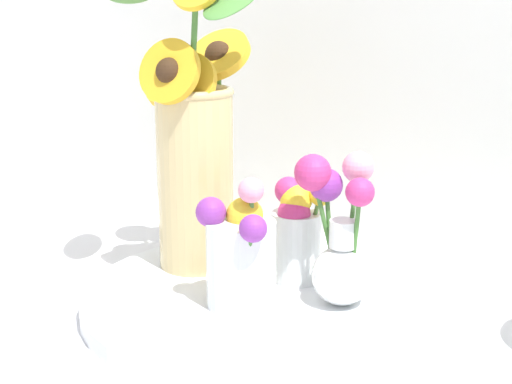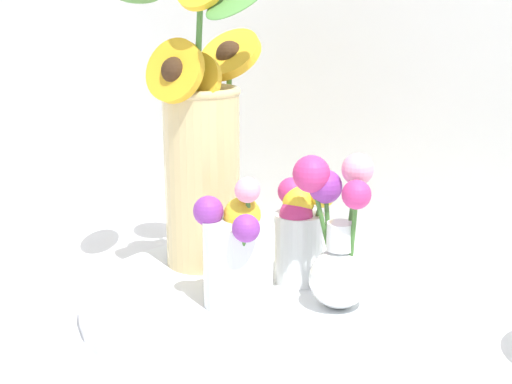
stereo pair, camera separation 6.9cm
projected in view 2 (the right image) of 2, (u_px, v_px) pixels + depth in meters
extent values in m
plane|color=silver|center=(254.00, 332.00, 0.77)|extent=(6.00, 6.00, 0.00)
cylinder|color=silver|center=(256.00, 298.00, 0.83)|extent=(0.40, 0.40, 0.02)
cylinder|color=#D1B77A|center=(202.00, 181.00, 0.89)|extent=(0.09, 0.09, 0.22)
torus|color=#D1B77A|center=(201.00, 91.00, 0.86)|extent=(0.10, 0.10, 0.01)
cylinder|color=#427533|center=(228.00, 137.00, 0.92)|extent=(0.03, 0.06, 0.20)
cylinder|color=gold|center=(230.00, 55.00, 0.92)|extent=(0.09, 0.07, 0.07)
sphere|color=#382314|center=(230.00, 55.00, 0.92)|extent=(0.04, 0.04, 0.04)
cylinder|color=#427533|center=(196.00, 110.00, 0.84)|extent=(0.03, 0.01, 0.28)
cylinder|color=#427533|center=(206.00, 159.00, 0.88)|extent=(0.01, 0.05, 0.19)
cylinder|color=gold|center=(194.00, 81.00, 0.84)|extent=(0.07, 0.04, 0.07)
sphere|color=#382314|center=(194.00, 81.00, 0.84)|extent=(0.03, 0.03, 0.03)
cylinder|color=#427533|center=(197.00, 156.00, 0.87)|extent=(0.03, 0.05, 0.21)
cylinder|color=gold|center=(175.00, 71.00, 0.82)|extent=(0.08, 0.04, 0.08)
sphere|color=#382314|center=(175.00, 71.00, 0.82)|extent=(0.03, 0.03, 0.03)
cylinder|color=#427533|center=(189.00, 162.00, 0.94)|extent=(0.06, 0.07, 0.18)
cylinder|color=gold|center=(185.00, 84.00, 0.96)|extent=(0.09, 0.07, 0.07)
sphere|color=#382314|center=(185.00, 84.00, 0.96)|extent=(0.03, 0.03, 0.03)
cylinder|color=white|center=(238.00, 263.00, 0.78)|extent=(0.08, 0.08, 0.10)
cylinder|color=#427533|center=(247.00, 249.00, 0.78)|extent=(0.02, 0.01, 0.07)
sphere|color=yellow|center=(242.00, 215.00, 0.78)|extent=(0.04, 0.04, 0.04)
cylinder|color=#427533|center=(250.00, 238.00, 0.78)|extent=(0.01, 0.02, 0.11)
sphere|color=pink|center=(247.00, 190.00, 0.76)|extent=(0.03, 0.03, 0.03)
cylinder|color=#427533|center=(243.00, 259.00, 0.75)|extent=(0.02, 0.02, 0.07)
sphere|color=purple|center=(244.00, 228.00, 0.73)|extent=(0.03, 0.03, 0.03)
cylinder|color=#427533|center=(220.00, 241.00, 0.78)|extent=(0.02, 0.02, 0.07)
sphere|color=purple|center=(208.00, 211.00, 0.77)|extent=(0.03, 0.03, 0.03)
sphere|color=white|center=(339.00, 278.00, 0.78)|extent=(0.07, 0.07, 0.07)
cylinder|color=white|center=(340.00, 236.00, 0.77)|extent=(0.03, 0.03, 0.03)
cylinder|color=#427533|center=(350.00, 225.00, 0.77)|extent=(0.01, 0.03, 0.12)
sphere|color=pink|center=(358.00, 169.00, 0.77)|extent=(0.03, 0.03, 0.03)
cylinder|color=#427533|center=(352.00, 245.00, 0.76)|extent=(0.01, 0.02, 0.12)
sphere|color=#C6337A|center=(356.00, 195.00, 0.74)|extent=(0.03, 0.03, 0.03)
cylinder|color=#427533|center=(328.00, 236.00, 0.78)|extent=(0.02, 0.02, 0.11)
sphere|color=purple|center=(325.00, 187.00, 0.78)|extent=(0.04, 0.04, 0.04)
cylinder|color=#427533|center=(323.00, 225.00, 0.78)|extent=(0.03, 0.01, 0.11)
sphere|color=#C6337A|center=(311.00, 174.00, 0.77)|extent=(0.04, 0.04, 0.04)
cylinder|color=white|center=(298.00, 247.00, 0.85)|extent=(0.06, 0.06, 0.08)
cylinder|color=#568E42|center=(291.00, 224.00, 0.84)|extent=(0.01, 0.01, 0.08)
sphere|color=#C6337A|center=(292.00, 191.00, 0.84)|extent=(0.03, 0.03, 0.03)
cylinder|color=#568E42|center=(295.00, 239.00, 0.84)|extent=(0.01, 0.01, 0.06)
sphere|color=#C6337A|center=(294.00, 214.00, 0.83)|extent=(0.04, 0.04, 0.04)
cylinder|color=#568E42|center=(314.00, 229.00, 0.84)|extent=(0.02, 0.01, 0.08)
sphere|color=yellow|center=(323.00, 196.00, 0.82)|extent=(0.03, 0.03, 0.03)
cylinder|color=#568E42|center=(300.00, 231.00, 0.84)|extent=(0.01, 0.01, 0.07)
sphere|color=yellow|center=(299.00, 201.00, 0.83)|extent=(0.04, 0.04, 0.04)
cylinder|color=#568E42|center=(295.00, 242.00, 0.86)|extent=(0.01, 0.02, 0.06)
sphere|color=purple|center=(298.00, 217.00, 0.85)|extent=(0.03, 0.03, 0.03)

